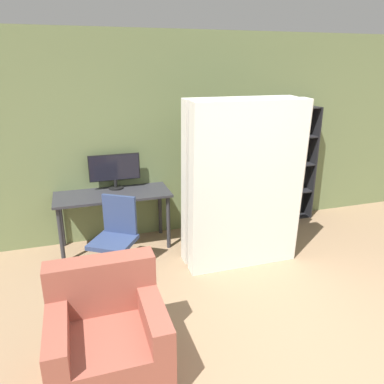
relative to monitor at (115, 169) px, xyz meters
The scene contains 8 objects.
wall_back 1.22m from the monitor, ahead, with size 8.00×0.06×2.70m.
desk 0.41m from the monitor, 109.36° to the right, with size 1.43×0.59×0.74m.
monitor is the anchor object (origin of this frame).
office_chair 1.10m from the monitor, 98.67° to the right, with size 0.61×0.61×0.90m.
bookshelf 2.45m from the monitor, ahead, with size 0.83×0.25×1.70m.
mattress_near 1.76m from the monitor, 40.45° to the right, with size 1.32×0.26×1.95m.
mattress_far 1.58m from the monitor, 32.55° to the right, with size 1.32×0.25×1.94m.
armchair 2.42m from the monitor, 99.11° to the right, with size 0.85×0.80×0.85m.
Camera 1 is at (-1.63, -1.72, 2.29)m, focal length 35.00 mm.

